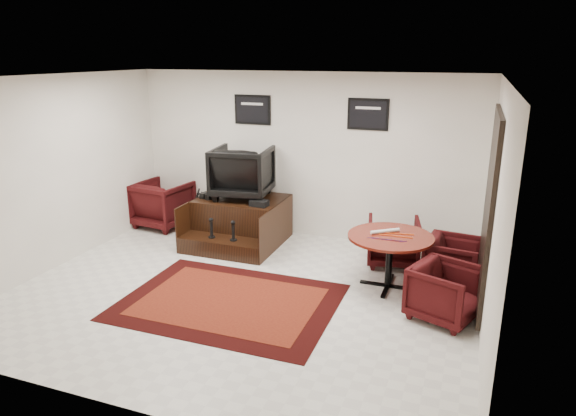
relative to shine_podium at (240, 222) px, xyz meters
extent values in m
plane|color=beige|center=(0.86, -1.77, -0.34)|extent=(6.00, 6.00, 0.00)
cube|color=beige|center=(0.86, 0.73, 1.06)|extent=(6.00, 0.02, 2.80)
cube|color=beige|center=(0.86, -4.27, 1.06)|extent=(6.00, 0.02, 2.80)
cube|color=beige|center=(-2.14, -1.77, 1.06)|extent=(0.02, 5.00, 2.80)
cube|color=beige|center=(3.86, -1.77, 1.06)|extent=(0.02, 5.00, 2.80)
cube|color=white|center=(0.86, -1.77, 2.46)|extent=(6.00, 5.00, 0.02)
cube|color=black|center=(3.83, -1.07, 0.96)|extent=(0.05, 1.90, 2.30)
cube|color=black|center=(3.82, -1.07, 0.96)|extent=(0.02, 1.72, 2.12)
cube|color=black|center=(3.82, -1.07, 0.96)|extent=(0.03, 0.05, 2.12)
cube|color=black|center=(-0.04, 0.71, 1.81)|extent=(0.66, 0.03, 0.50)
cube|color=black|center=(-0.04, 0.70, 1.81)|extent=(0.58, 0.01, 0.42)
cube|color=silver|center=(-0.04, 0.69, 1.91)|extent=(0.40, 0.00, 0.04)
cube|color=black|center=(1.96, 0.71, 1.81)|extent=(0.66, 0.03, 0.50)
cube|color=black|center=(1.96, 0.70, 1.81)|extent=(0.58, 0.01, 0.42)
cube|color=silver|center=(1.96, 0.69, 1.91)|extent=(0.40, 0.00, 0.04)
cube|color=black|center=(0.82, -2.08, -0.34)|extent=(2.71, 2.04, 0.01)
cube|color=#51110B|center=(0.82, -2.08, -0.33)|extent=(2.23, 1.55, 0.01)
cube|color=black|center=(0.00, 0.10, 0.03)|extent=(1.44, 1.06, 0.74)
cube|color=black|center=(0.00, -0.65, -0.21)|extent=(1.44, 0.43, 0.27)
cube|color=black|center=(-0.71, -0.11, 0.03)|extent=(0.02, 1.49, 0.74)
cube|color=black|center=(0.71, -0.11, 0.03)|extent=(0.02, 1.49, 0.74)
cylinder|color=black|center=(-0.19, -0.65, -0.07)|extent=(0.11, 0.11, 0.02)
cylinder|color=black|center=(-0.19, -0.65, 0.06)|extent=(0.04, 0.04, 0.24)
sphere|color=black|center=(-0.19, -0.65, 0.22)|extent=(0.07, 0.07, 0.07)
cylinder|color=black|center=(0.19, -0.65, -0.07)|extent=(0.11, 0.11, 0.02)
cylinder|color=black|center=(0.19, -0.65, 0.06)|extent=(0.04, 0.04, 0.24)
sphere|color=black|center=(0.19, -0.65, 0.22)|extent=(0.07, 0.07, 0.07)
imported|color=black|center=(0.00, 0.15, 0.88)|extent=(1.03, 0.98, 0.95)
cube|color=black|center=(-0.57, -0.08, 0.45)|extent=(0.15, 0.27, 0.10)
cube|color=black|center=(-0.46, -0.10, 0.45)|extent=(0.15, 0.27, 0.10)
cube|color=black|center=(0.47, -0.24, 0.45)|extent=(0.29, 0.21, 0.10)
imported|color=black|center=(-1.69, 0.27, 0.12)|extent=(1.00, 0.95, 0.93)
cylinder|color=#4D110B|center=(2.66, -0.92, 0.39)|extent=(1.14, 1.14, 0.04)
cylinder|color=black|center=(2.66, -0.92, 0.03)|extent=(0.09, 0.09, 0.67)
cube|color=black|center=(2.66, -0.92, -0.33)|extent=(0.77, 0.06, 0.03)
cube|color=black|center=(2.66, -0.92, -0.33)|extent=(0.06, 0.77, 0.03)
imported|color=black|center=(2.58, -0.07, 0.05)|extent=(0.88, 0.84, 0.78)
imported|color=black|center=(3.48, -0.53, 0.02)|extent=(0.76, 0.80, 0.73)
imported|color=black|center=(3.44, -1.56, 0.03)|extent=(0.89, 0.92, 0.75)
cylinder|color=silver|center=(2.57, -0.84, 0.43)|extent=(0.36, 0.29, 0.05)
cylinder|color=#D7440B|center=(2.73, -0.93, 0.41)|extent=(0.45, 0.02, 0.01)
cylinder|color=#D7440B|center=(2.73, -0.83, 0.41)|extent=(0.45, 0.09, 0.01)
cylinder|color=#4C1933|center=(2.43, -1.10, 0.41)|extent=(0.09, 0.05, 0.01)
cylinder|color=#4C1933|center=(2.49, -1.10, 0.41)|extent=(0.09, 0.05, 0.01)
cylinder|color=#4C1933|center=(2.55, -1.10, 0.41)|extent=(0.09, 0.05, 0.01)
cylinder|color=#4C1933|center=(2.61, -1.10, 0.41)|extent=(0.09, 0.05, 0.01)
cylinder|color=#4C1933|center=(2.67, -1.10, 0.41)|extent=(0.09, 0.05, 0.01)
cylinder|color=#4C1933|center=(2.73, -1.10, 0.41)|extent=(0.09, 0.05, 0.01)
cylinder|color=#4C1933|center=(2.79, -1.10, 0.41)|extent=(0.09, 0.05, 0.01)
cylinder|color=#4C1933|center=(2.85, -1.10, 0.41)|extent=(0.09, 0.05, 0.01)
camera|label=1|loc=(3.58, -7.44, 2.74)|focal=32.00mm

